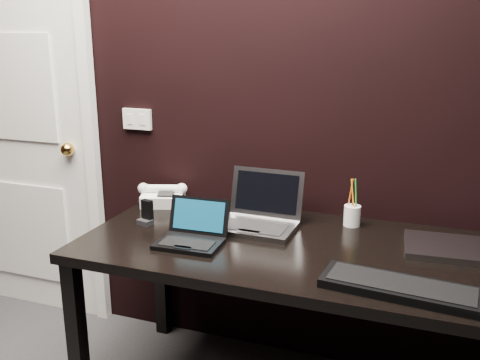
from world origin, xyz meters
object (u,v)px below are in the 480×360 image
(closed_laptop, at_px, (454,248))
(desk_phone, at_px, (163,196))
(desk, at_px, (298,264))
(pen_cup, at_px, (352,215))
(ext_keyboard, at_px, (400,287))
(door, at_px, (18,126))
(netbook, at_px, (192,235))
(mobile_phone, at_px, (147,215))
(silver_laptop, at_px, (259,217))

(closed_laptop, relative_size, desk_phone, 1.53)
(desk, distance_m, pen_cup, 0.35)
(ext_keyboard, bearing_deg, closed_laptop, 67.75)
(desk, bearing_deg, closed_laptop, 14.27)
(door, xyz_separation_m, netbook, (1.25, -0.49, -0.27))
(desk_phone, distance_m, mobile_phone, 0.27)
(silver_laptop, height_order, ext_keyboard, silver_laptop)
(door, bearing_deg, netbook, -21.55)
(silver_laptop, xyz_separation_m, pen_cup, (0.37, 0.15, 0.01))
(netbook, xyz_separation_m, silver_laptop, (0.19, 0.26, 0.01))
(silver_laptop, bearing_deg, mobile_phone, -164.20)
(silver_laptop, height_order, desk_phone, silver_laptop)
(ext_keyboard, height_order, desk_phone, desk_phone)
(netbook, bearing_deg, desk, 16.67)
(closed_laptop, bearing_deg, mobile_phone, -173.75)
(ext_keyboard, distance_m, closed_laptop, 0.43)
(ext_keyboard, bearing_deg, silver_laptop, 146.58)
(door, bearing_deg, silver_laptop, -9.35)
(ext_keyboard, height_order, mobile_phone, mobile_phone)
(silver_laptop, relative_size, mobile_phone, 3.11)
(desk_phone, bearing_deg, silver_laptop, -14.12)
(desk, bearing_deg, door, 167.18)
(desk_phone, height_order, pen_cup, pen_cup)
(closed_laptop, xyz_separation_m, pen_cup, (-0.40, 0.15, 0.04))
(ext_keyboard, xyz_separation_m, pen_cup, (-0.24, 0.55, 0.03))
(desk_phone, bearing_deg, ext_keyboard, -25.21)
(mobile_phone, bearing_deg, closed_laptop, 6.25)
(door, height_order, closed_laptop, door)
(mobile_phone, xyz_separation_m, pen_cup, (0.83, 0.28, 0.01))
(netbook, relative_size, mobile_phone, 2.43)
(door, height_order, silver_laptop, door)
(netbook, xyz_separation_m, mobile_phone, (-0.27, 0.13, 0.01))
(mobile_phone, relative_size, pen_cup, 0.51)
(door, height_order, pen_cup, door)
(silver_laptop, bearing_deg, desk_phone, 165.88)
(netbook, distance_m, pen_cup, 0.69)
(desk_phone, bearing_deg, closed_laptop, -5.62)
(desk, relative_size, silver_laptop, 5.19)
(desk, relative_size, closed_laptop, 4.60)
(ext_keyboard, xyz_separation_m, mobile_phone, (-1.06, 0.27, 0.02))
(netbook, xyz_separation_m, ext_keyboard, (0.79, -0.14, -0.02))
(desk_phone, relative_size, pen_cup, 1.18)
(ext_keyboard, bearing_deg, netbook, 169.90)
(door, bearing_deg, mobile_phone, -20.57)
(silver_laptop, bearing_deg, desk, -33.55)
(desk_phone, bearing_deg, netbook, -49.48)
(desk, bearing_deg, ext_keyboard, -33.36)
(door, xyz_separation_m, silver_laptop, (1.44, -0.24, -0.26))
(netbook, height_order, silver_laptop, silver_laptop)
(desk, height_order, pen_cup, pen_cup)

